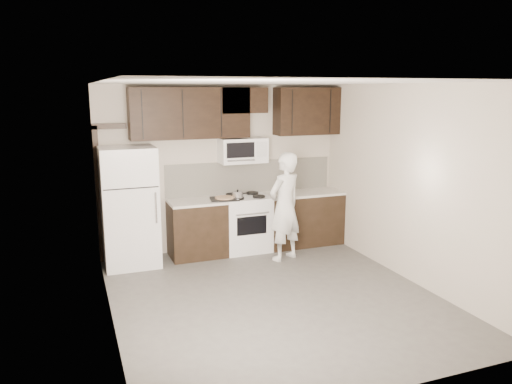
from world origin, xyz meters
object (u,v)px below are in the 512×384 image
refrigerator (129,207)px  person (285,207)px  stove (245,223)px  microwave (243,150)px

refrigerator → person: (2.27, -0.59, -0.05)m
stove → microwave: 1.20m
stove → person: 0.85m
stove → person: (0.42, -0.64, 0.39)m
stove → microwave: bearing=90.1°
microwave → stove: bearing=-89.9°
stove → person: size_ratio=0.56×
stove → refrigerator: 1.90m
microwave → person: 1.18m
refrigerator → stove: bearing=1.5°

